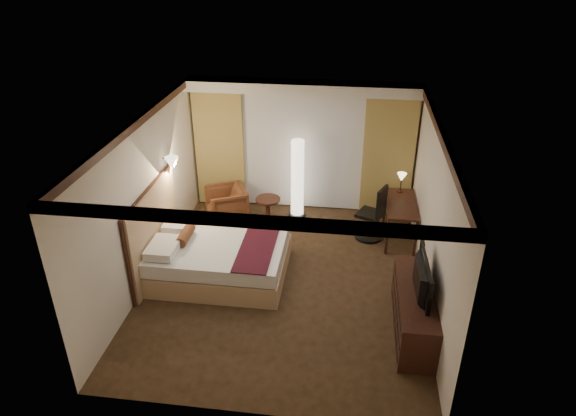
# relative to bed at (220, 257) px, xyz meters

# --- Properties ---
(floor) EXTENTS (4.50, 5.50, 0.01)m
(floor) POSITION_rel_bed_xyz_m (1.10, -0.05, -0.32)
(floor) COLOR #301F12
(floor) RESTS_ON ground
(ceiling) EXTENTS (4.50, 5.50, 0.01)m
(ceiling) POSITION_rel_bed_xyz_m (1.10, -0.05, 2.38)
(ceiling) COLOR white
(ceiling) RESTS_ON back_wall
(back_wall) EXTENTS (4.50, 0.02, 2.70)m
(back_wall) POSITION_rel_bed_xyz_m (1.10, 2.70, 1.03)
(back_wall) COLOR beige
(back_wall) RESTS_ON floor
(left_wall) EXTENTS (0.02, 5.50, 2.70)m
(left_wall) POSITION_rel_bed_xyz_m (-1.15, -0.05, 1.03)
(left_wall) COLOR beige
(left_wall) RESTS_ON floor
(right_wall) EXTENTS (0.02, 5.50, 2.70)m
(right_wall) POSITION_rel_bed_xyz_m (3.35, -0.05, 1.03)
(right_wall) COLOR beige
(right_wall) RESTS_ON floor
(crown_molding) EXTENTS (4.50, 5.50, 0.12)m
(crown_molding) POSITION_rel_bed_xyz_m (1.10, -0.05, 2.32)
(crown_molding) COLOR black
(crown_molding) RESTS_ON ceiling
(soffit) EXTENTS (4.50, 0.50, 0.20)m
(soffit) POSITION_rel_bed_xyz_m (1.10, 2.45, 2.28)
(soffit) COLOR white
(soffit) RESTS_ON ceiling
(curtain_sheer) EXTENTS (2.48, 0.04, 2.45)m
(curtain_sheer) POSITION_rel_bed_xyz_m (1.10, 2.62, 0.93)
(curtain_sheer) COLOR silver
(curtain_sheer) RESTS_ON back_wall
(curtain_left_drape) EXTENTS (1.00, 0.14, 2.45)m
(curtain_left_drape) POSITION_rel_bed_xyz_m (-0.60, 2.56, 0.93)
(curtain_left_drape) COLOR tan
(curtain_left_drape) RESTS_ON back_wall
(curtain_right_drape) EXTENTS (1.00, 0.14, 2.45)m
(curtain_right_drape) POSITION_rel_bed_xyz_m (2.80, 2.56, 0.93)
(curtain_right_drape) COLOR tan
(curtain_right_drape) RESTS_ON back_wall
(wall_sconce) EXTENTS (0.24, 0.24, 0.24)m
(wall_sconce) POSITION_rel_bed_xyz_m (-0.99, 0.85, 1.30)
(wall_sconce) COLOR white
(wall_sconce) RESTS_ON left_wall
(bed) EXTENTS (2.18, 1.70, 0.64)m
(bed) POSITION_rel_bed_xyz_m (0.00, 0.00, 0.00)
(bed) COLOR white
(bed) RESTS_ON floor
(headboard) EXTENTS (0.12, 2.00, 1.50)m
(headboard) POSITION_rel_bed_xyz_m (-1.10, 0.00, 0.43)
(headboard) COLOR tan
(headboard) RESTS_ON floor
(armchair) EXTENTS (0.95, 0.97, 0.76)m
(armchair) POSITION_rel_bed_xyz_m (-0.34, 1.86, 0.06)
(armchair) COLOR #502E18
(armchair) RESTS_ON floor
(side_table) EXTENTS (0.49, 0.49, 0.54)m
(side_table) POSITION_rel_bed_xyz_m (0.50, 1.84, -0.05)
(side_table) COLOR black
(side_table) RESTS_ON floor
(floor_lamp) EXTENTS (0.35, 0.35, 1.64)m
(floor_lamp) POSITION_rel_bed_xyz_m (1.04, 2.24, 0.50)
(floor_lamp) COLOR white
(floor_lamp) RESTS_ON floor
(desk) EXTENTS (0.55, 1.27, 0.75)m
(desk) POSITION_rel_bed_xyz_m (3.05, 1.57, 0.06)
(desk) COLOR black
(desk) RESTS_ON floor
(desk_lamp) EXTENTS (0.18, 0.18, 0.34)m
(desk_lamp) POSITION_rel_bed_xyz_m (3.05, 2.06, 0.60)
(desk_lamp) COLOR #FFD899
(desk_lamp) RESTS_ON desk
(office_chair) EXTENTS (0.70, 0.70, 1.09)m
(office_chair) POSITION_rel_bed_xyz_m (2.49, 1.52, 0.23)
(office_chair) COLOR black
(office_chair) RESTS_ON floor
(dresser) EXTENTS (0.50, 1.79, 0.69)m
(dresser) POSITION_rel_bed_xyz_m (3.10, -1.02, 0.03)
(dresser) COLOR black
(dresser) RESTS_ON floor
(television) EXTENTS (0.63, 1.08, 0.14)m
(television) POSITION_rel_bed_xyz_m (3.07, -1.02, 0.68)
(television) COLOR black
(television) RESTS_ON dresser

